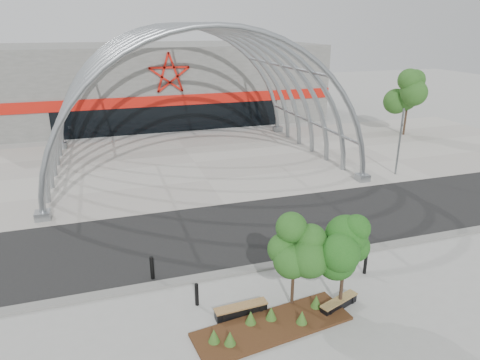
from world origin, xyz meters
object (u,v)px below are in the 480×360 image
at_px(street_tree_1, 346,243).
at_px(bench_0, 241,310).
at_px(street_tree_0, 295,242).
at_px(bench_1, 339,304).
at_px(bollard_2, 293,247).
at_px(signal_pole, 400,141).

distance_m(street_tree_1, bench_0, 4.54).
relative_size(street_tree_0, street_tree_1, 1.00).
distance_m(bench_1, bollard_2, 3.98).
xyz_separation_m(street_tree_1, bench_0, (-3.70, 0.68, -2.53)).
bearing_deg(street_tree_0, bollard_2, 64.98).
bearing_deg(street_tree_1, street_tree_0, 158.79).
bearing_deg(bollard_2, street_tree_0, -115.02).
relative_size(signal_pole, bench_0, 2.34).
bearing_deg(signal_pole, bench_0, -142.94).
relative_size(bench_0, bollard_2, 2.01).
distance_m(bench_0, bench_1, 3.71).
xyz_separation_m(signal_pole, bench_1, (-11.58, -12.21, -2.28)).
distance_m(street_tree_0, street_tree_1, 1.81).
bearing_deg(signal_pole, street_tree_0, -138.88).
relative_size(signal_pole, street_tree_0, 1.24).
bearing_deg(street_tree_0, street_tree_1, -21.21).
distance_m(street_tree_0, bollard_2, 4.26).
height_order(signal_pole, bench_1, signal_pole).
bearing_deg(bench_1, street_tree_1, 24.53).
height_order(street_tree_0, bench_0, street_tree_0).
bearing_deg(bollard_2, bench_1, -88.74).
xyz_separation_m(street_tree_0, bench_1, (1.62, -0.68, -2.55)).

